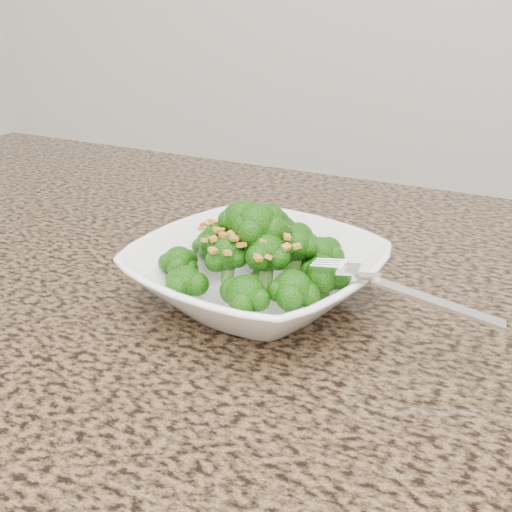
% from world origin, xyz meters
% --- Properties ---
extents(granite_counter, '(1.64, 1.04, 0.03)m').
position_xyz_m(granite_counter, '(0.00, 0.30, 0.89)').
color(granite_counter, brown).
rests_on(granite_counter, cabinet).
extents(bowl, '(0.28, 0.28, 0.06)m').
position_xyz_m(bowl, '(-0.05, 0.38, 0.93)').
color(bowl, white).
rests_on(bowl, granite_counter).
extents(broccoli_pile, '(0.21, 0.21, 0.07)m').
position_xyz_m(broccoli_pile, '(-0.05, 0.38, 0.99)').
color(broccoli_pile, '#1C5B0A').
rests_on(broccoli_pile, bowl).
extents(garlic_topping, '(0.12, 0.12, 0.01)m').
position_xyz_m(garlic_topping, '(-0.05, 0.38, 1.03)').
color(garlic_topping, '#C4872F').
rests_on(garlic_topping, broccoli_pile).
extents(fork, '(0.19, 0.05, 0.01)m').
position_xyz_m(fork, '(0.07, 0.35, 0.96)').
color(fork, silver).
rests_on(fork, bowl).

